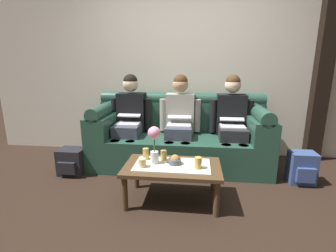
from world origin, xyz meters
TOP-DOWN VIEW (x-y plane):
  - ground_plane at (0.00, 0.00)m, footprint 14.00×14.00m
  - back_wall_patterned at (0.00, 1.70)m, footprint 6.00×0.12m
  - timber_pillar at (1.91, 1.58)m, footprint 0.20×0.20m
  - couch at (-0.00, 1.17)m, footprint 2.31×0.88m
  - person_left at (-0.69, 1.17)m, footprint 0.56×0.67m
  - person_middle at (0.00, 1.17)m, footprint 0.56×0.67m
  - person_right at (0.69, 1.17)m, footprint 0.56×0.67m
  - coffee_table at (0.00, 0.18)m, footprint 0.95×0.55m
  - flower_vase at (-0.18, 0.19)m, footprint 0.12×0.12m
  - snack_bowl at (0.02, 0.20)m, footprint 0.12×0.12m
  - cup_near_left at (-0.10, 0.28)m, footprint 0.06×0.06m
  - cup_near_right at (0.25, 0.12)m, footprint 0.07×0.07m
  - cup_far_center at (-0.29, 0.29)m, footprint 0.06×0.06m
  - cup_far_left at (-0.28, 0.09)m, footprint 0.07×0.07m
  - backpack_right at (1.45, 0.74)m, footprint 0.28×0.27m
  - backpack_left at (-1.32, 0.67)m, footprint 0.31×0.29m

SIDE VIEW (x-z plane):
  - ground_plane at x=0.00m, z-range 0.00..0.00m
  - backpack_left at x=-1.32m, z-range 0.00..0.32m
  - backpack_right at x=1.45m, z-range 0.00..0.37m
  - coffee_table at x=0.00m, z-range 0.14..0.53m
  - couch at x=0.00m, z-range -0.11..0.85m
  - snack_bowl at x=0.02m, z-range 0.38..0.48m
  - cup_far_left at x=-0.28m, z-range 0.39..0.47m
  - cup_near_left at x=-0.10m, z-range 0.39..0.49m
  - cup_near_right at x=0.25m, z-range 0.39..0.50m
  - cup_far_center at x=-0.29m, z-range 0.39..0.51m
  - flower_vase at x=-0.18m, z-range 0.44..0.82m
  - person_right at x=0.69m, z-range 0.05..1.27m
  - person_middle at x=0.00m, z-range 0.05..1.27m
  - person_left at x=-0.69m, z-range 0.05..1.27m
  - back_wall_patterned at x=0.00m, z-range 0.00..2.90m
  - timber_pillar at x=1.91m, z-range 0.00..2.90m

